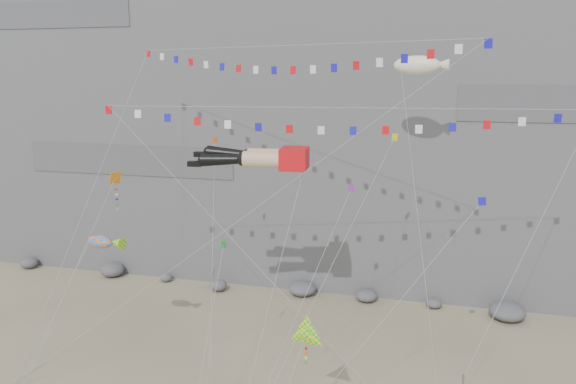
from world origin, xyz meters
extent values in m
cube|color=slate|center=(0.00, 32.00, 25.00)|extent=(80.00, 28.00, 50.00)
cube|color=red|center=(2.28, 4.39, 14.89)|extent=(2.00, 2.59, 1.43)
cylinder|color=tan|center=(0.28, 3.47, 14.89)|extent=(2.51, 1.30, 1.05)
sphere|color=black|center=(-0.93, 3.34, 14.89)|extent=(0.97, 0.97, 0.97)
cone|color=black|center=(-2.35, 3.19, 14.80)|extent=(2.96, 1.17, 0.99)
cube|color=black|center=(-4.26, 3.00, 14.48)|extent=(0.97, 0.51, 0.35)
cylinder|color=tan|center=(0.13, 4.89, 14.89)|extent=(2.51, 1.30, 1.05)
sphere|color=black|center=(-1.07, 4.76, 14.89)|extent=(0.97, 0.97, 0.97)
cone|color=black|center=(-2.49, 4.62, 15.02)|extent=(2.98, 1.17, 1.06)
cube|color=black|center=(-4.41, 4.42, 14.92)|extent=(0.97, 0.51, 0.35)
cylinder|color=gray|center=(2.03, -2.04, 7.47)|extent=(0.03, 0.03, 19.64)
cylinder|color=gray|center=(-7.22, 2.14, 11.17)|extent=(0.03, 0.03, 29.26)
cube|color=slate|center=(-15.20, -3.01, 0.05)|extent=(0.16, 0.16, 0.10)
cylinder|color=gray|center=(8.38, 0.89, 9.14)|extent=(0.03, 0.03, 20.92)
cylinder|color=gray|center=(-12.06, -0.63, 6.60)|extent=(0.03, 0.03, 15.70)
cylinder|color=gray|center=(-12.81, -0.69, 4.48)|extent=(0.03, 0.03, 10.72)
cylinder|color=gray|center=(11.15, 4.75, 10.53)|extent=(0.03, 0.03, 25.54)
cylinder|color=gray|center=(-2.47, 1.14, 7.77)|extent=(0.03, 0.03, 21.21)
cylinder|color=gray|center=(3.70, 0.62, 6.30)|extent=(0.03, 0.03, 17.97)
cylinder|color=gray|center=(-1.17, -3.22, 4.80)|extent=(0.03, 0.03, 13.09)
cylinder|color=gray|center=(5.15, 0.39, 8.03)|extent=(0.03, 0.03, 23.71)
cylinder|color=gray|center=(8.79, -1.95, 6.70)|extent=(0.03, 0.03, 17.94)
camera|label=1|loc=(11.01, -31.42, 20.39)|focal=35.00mm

